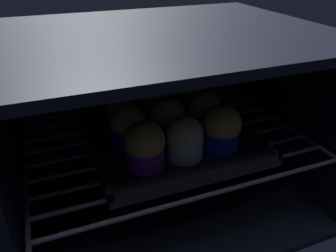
# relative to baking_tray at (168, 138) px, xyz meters

# --- Properties ---
(oven_cavity) EXTENTS (0.59, 0.47, 0.37)m
(oven_cavity) POSITION_rel_baking_tray_xyz_m (0.00, 0.06, 0.02)
(oven_cavity) COLOR black
(oven_cavity) RESTS_ON ground
(oven_rack) EXTENTS (0.55, 0.42, 0.01)m
(oven_rack) POSITION_rel_baking_tray_xyz_m (0.00, 0.02, -0.01)
(oven_rack) COLOR #444756
(oven_rack) RESTS_ON oven_cavity
(baking_tray) EXTENTS (0.31, 0.31, 0.02)m
(baking_tray) POSITION_rel_baking_tray_xyz_m (0.00, 0.00, 0.00)
(baking_tray) COLOR black
(baking_tray) RESTS_ON oven_rack
(muffin_row0_col0) EXTENTS (0.07, 0.07, 0.09)m
(muffin_row0_col0) POSITION_rel_baking_tray_xyz_m (-0.07, -0.08, 0.04)
(muffin_row0_col0) COLOR #7A238C
(muffin_row0_col0) RESTS_ON baking_tray
(muffin_row0_col1) EXTENTS (0.07, 0.07, 0.08)m
(muffin_row0_col1) POSITION_rel_baking_tray_xyz_m (-0.00, -0.08, 0.04)
(muffin_row0_col1) COLOR silver
(muffin_row0_col1) RESTS_ON baking_tray
(muffin_row0_col2) EXTENTS (0.07, 0.07, 0.08)m
(muffin_row0_col2) POSITION_rel_baking_tray_xyz_m (0.08, -0.08, 0.04)
(muffin_row0_col2) COLOR #1928B7
(muffin_row0_col2) RESTS_ON baking_tray
(muffin_row1_col0) EXTENTS (0.07, 0.07, 0.08)m
(muffin_row1_col0) POSITION_rel_baking_tray_xyz_m (-0.08, 0.00, 0.04)
(muffin_row1_col0) COLOR #1928B7
(muffin_row1_col0) RESTS_ON baking_tray
(muffin_row1_col1) EXTENTS (0.07, 0.07, 0.08)m
(muffin_row1_col1) POSITION_rel_baking_tray_xyz_m (-0.00, 0.00, 0.04)
(muffin_row1_col1) COLOR #7A238C
(muffin_row1_col1) RESTS_ON baking_tray
(muffin_row1_col2) EXTENTS (0.07, 0.07, 0.08)m
(muffin_row1_col2) POSITION_rel_baking_tray_xyz_m (0.08, -0.00, 0.04)
(muffin_row1_col2) COLOR #7A238C
(muffin_row1_col2) RESTS_ON baking_tray
(muffin_row2_col0) EXTENTS (0.07, 0.07, 0.07)m
(muffin_row2_col0) POSITION_rel_baking_tray_xyz_m (-0.08, 0.07, 0.04)
(muffin_row2_col0) COLOR #1928B7
(muffin_row2_col0) RESTS_ON baking_tray
(muffin_row2_col1) EXTENTS (0.07, 0.07, 0.08)m
(muffin_row2_col1) POSITION_rel_baking_tray_xyz_m (0.00, 0.07, 0.04)
(muffin_row2_col1) COLOR #0C8C84
(muffin_row2_col1) RESTS_ON baking_tray
(muffin_row2_col2) EXTENTS (0.07, 0.07, 0.08)m
(muffin_row2_col2) POSITION_rel_baking_tray_xyz_m (0.08, 0.08, 0.04)
(muffin_row2_col2) COLOR #7A238C
(muffin_row2_col2) RESTS_ON baking_tray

